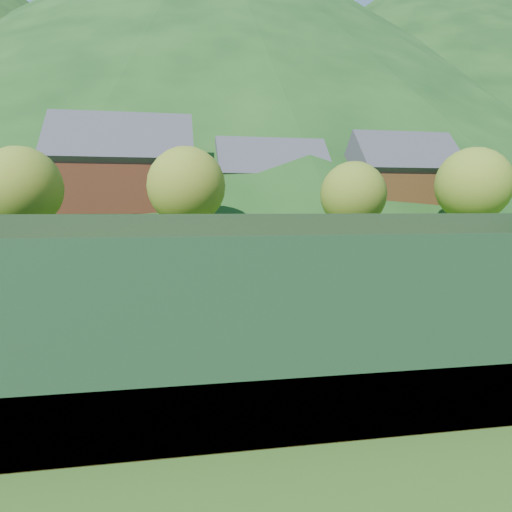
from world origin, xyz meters
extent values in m
plane|color=#294C18|center=(0.00, 0.00, 0.00)|extent=(400.00, 400.00, 0.00)
cube|color=#C75120|center=(0.00, 0.00, 0.01)|extent=(40.00, 24.00, 0.02)
cone|color=#133412|center=(10.00, 160.00, 55.00)|extent=(280.00, 280.00, 110.00)
cone|color=black|center=(90.00, 150.00, 47.50)|extent=(260.00, 260.00, 95.00)
imported|color=#1B48B0|center=(-2.99, -3.16, 0.82)|extent=(0.62, 0.44, 1.59)
imported|color=#D14F12|center=(1.94, 2.56, 0.80)|extent=(0.93, 0.84, 1.56)
imported|color=#CD4D12|center=(3.19, 1.88, 0.80)|extent=(0.98, 0.58, 1.57)
imported|color=#DD5613|center=(5.70, 1.48, 0.82)|extent=(0.78, 0.51, 1.60)
imported|color=#D75A13|center=(6.97, 3.38, 0.81)|extent=(1.14, 0.84, 1.58)
sphere|color=#D8ED27|center=(-3.33, -5.20, 0.05)|extent=(0.07, 0.07, 0.07)
sphere|color=#D8ED27|center=(6.06, -2.68, 0.05)|extent=(0.07, 0.07, 0.07)
sphere|color=#D8ED27|center=(-6.07, -7.18, 0.05)|extent=(0.07, 0.07, 0.07)
sphere|color=#D8ED27|center=(1.21, -1.10, 0.05)|extent=(0.07, 0.07, 0.07)
sphere|color=#D8ED27|center=(-4.59, -9.34, 0.05)|extent=(0.07, 0.07, 0.07)
sphere|color=#D8ED27|center=(-0.88, -8.15, 0.05)|extent=(0.07, 0.07, 0.07)
sphere|color=#D8ED27|center=(-7.18, -7.67, 0.05)|extent=(0.07, 0.07, 0.07)
sphere|color=#D8ED27|center=(-5.37, -1.05, 0.05)|extent=(0.07, 0.07, 0.07)
sphere|color=#D8ED27|center=(-6.51, -3.50, 0.05)|extent=(0.07, 0.07, 0.07)
sphere|color=#D8ED27|center=(-4.75, -2.91, 0.05)|extent=(0.07, 0.07, 0.07)
sphere|color=#D8ED27|center=(0.48, -5.17, 0.05)|extent=(0.07, 0.07, 0.07)
sphere|color=#D8ED27|center=(5.35, -3.66, 0.05)|extent=(0.07, 0.07, 0.07)
sphere|color=#D8ED27|center=(-3.04, -1.39, 0.05)|extent=(0.07, 0.07, 0.07)
sphere|color=#D8ED27|center=(-2.35, -3.56, 0.05)|extent=(0.07, 0.07, 0.07)
sphere|color=#D8ED27|center=(-1.20, -0.86, 0.05)|extent=(0.07, 0.07, 0.07)
sphere|color=#D8ED27|center=(-2.18, -2.46, 0.05)|extent=(0.07, 0.07, 0.07)
sphere|color=#D8ED27|center=(4.55, -6.16, 0.05)|extent=(0.07, 0.07, 0.07)
sphere|color=#D8ED27|center=(1.78, -5.79, 0.05)|extent=(0.07, 0.07, 0.07)
sphere|color=#D8ED27|center=(-7.76, -3.70, 0.05)|extent=(0.07, 0.07, 0.07)
sphere|color=#D8ED27|center=(-9.37, -2.46, 0.05)|extent=(0.07, 0.07, 0.07)
cube|color=white|center=(0.00, -5.49, 0.02)|extent=(23.77, 0.06, 0.00)
cube|color=white|center=(0.00, 5.49, 0.02)|extent=(23.77, 0.06, 0.00)
cube|color=white|center=(0.00, -4.12, 0.02)|extent=(23.77, 0.06, 0.00)
cube|color=white|center=(0.00, 4.12, 0.02)|extent=(23.77, 0.06, 0.00)
cube|color=white|center=(-6.40, 0.00, 0.02)|extent=(0.06, 8.23, 0.00)
cube|color=white|center=(6.40, 0.00, 0.02)|extent=(0.06, 8.23, 0.00)
cube|color=silver|center=(0.00, 0.00, 0.02)|extent=(12.80, 0.06, 0.00)
cube|color=white|center=(0.00, 0.00, 0.02)|extent=(0.06, 10.97, 0.00)
cube|color=black|center=(0.00, 0.00, 0.47)|extent=(0.03, 11.97, 0.90)
cube|color=white|center=(0.00, 0.00, 0.94)|extent=(0.05, 11.97, 0.06)
cylinder|color=black|center=(0.00, -5.99, 0.57)|extent=(0.10, 0.10, 1.10)
cylinder|color=black|center=(0.00, 5.99, 0.57)|extent=(0.10, 0.10, 1.10)
cube|color=black|center=(0.00, 12.00, 1.52)|extent=(40.00, 0.05, 3.00)
cube|color=#185627|center=(0.00, 12.00, 0.52)|extent=(40.40, 0.05, 1.00)
cube|color=black|center=(0.00, -12.00, 1.52)|extent=(40.00, 0.05, 3.00)
cube|color=#185423|center=(0.00, -12.00, 0.52)|extent=(40.40, 0.05, 1.00)
cylinder|color=black|center=(-6.91, -5.16, 0.30)|extent=(0.02, 0.02, 0.55)
cylinder|color=black|center=(-6.36, -5.16, 0.30)|extent=(0.02, 0.02, 0.55)
cylinder|color=black|center=(-6.91, -4.61, 0.30)|extent=(0.02, 0.02, 0.55)
cylinder|color=black|center=(-6.36, -4.61, 0.30)|extent=(0.02, 0.02, 0.55)
cube|color=black|center=(-6.64, -4.89, 0.57)|extent=(0.55, 0.55, 0.02)
cube|color=black|center=(-6.64, -5.16, 0.80)|extent=(0.55, 0.02, 0.45)
cube|color=black|center=(-6.64, -4.61, 0.80)|extent=(0.55, 0.02, 0.45)
cube|color=black|center=(-6.91, -4.89, 0.80)|extent=(0.02, 0.55, 0.45)
cube|color=black|center=(-6.36, -4.89, 0.80)|extent=(0.02, 0.55, 0.45)
sphere|color=#CCE526|center=(-6.84, -5.09, 0.99)|extent=(0.07, 0.07, 0.07)
sphere|color=#CCE526|center=(-6.84, -4.95, 0.99)|extent=(0.07, 0.07, 0.07)
sphere|color=#CCE526|center=(-6.84, -4.82, 0.99)|extent=(0.07, 0.07, 0.07)
sphere|color=#CCE526|center=(-6.84, -4.68, 0.99)|extent=(0.07, 0.07, 0.07)
sphere|color=#CCE526|center=(-6.71, -5.09, 0.99)|extent=(0.07, 0.07, 0.07)
sphere|color=#CCE526|center=(-6.71, -4.95, 0.99)|extent=(0.07, 0.07, 0.07)
sphere|color=#CCE526|center=(-6.71, -4.82, 0.99)|extent=(0.07, 0.07, 0.07)
sphere|color=#CCE526|center=(-6.71, -4.68, 0.99)|extent=(0.07, 0.07, 0.07)
sphere|color=#CCE526|center=(-6.57, -5.09, 0.99)|extent=(0.07, 0.07, 0.07)
sphere|color=#CCE526|center=(-6.57, -4.95, 0.99)|extent=(0.07, 0.07, 0.07)
sphere|color=#CCE526|center=(-6.57, -4.82, 0.99)|extent=(0.07, 0.07, 0.07)
sphere|color=#CCE526|center=(-6.57, -4.68, 0.99)|extent=(0.07, 0.07, 0.07)
sphere|color=#CCE526|center=(-6.43, -5.09, 0.99)|extent=(0.07, 0.07, 0.07)
sphere|color=#CCE526|center=(-6.43, -4.95, 0.99)|extent=(0.07, 0.07, 0.07)
sphere|color=#CCE526|center=(-6.43, -4.82, 0.99)|extent=(0.07, 0.07, 0.07)
sphere|color=#CCE526|center=(-6.43, -4.68, 0.99)|extent=(0.07, 0.07, 0.07)
cube|color=beige|center=(-10.00, 30.00, 1.44)|extent=(12.00, 9.00, 2.88)
cube|color=#361A0E|center=(-10.00, 30.00, 5.12)|extent=(12.24, 9.18, 4.48)
cube|color=#3E3E45|center=(-10.00, 30.00, 7.96)|extent=(13.80, 9.93, 9.93)
cube|color=beige|center=(6.00, 34.00, 1.26)|extent=(11.00, 8.00, 2.52)
cube|color=#351F0E|center=(6.00, 34.00, 4.48)|extent=(11.22, 8.16, 3.92)
cube|color=#3F3F46|center=(6.00, 34.00, 7.04)|extent=(12.65, 8.82, 8.82)
cube|color=beige|center=(20.00, 30.00, 1.35)|extent=(10.00, 8.00, 2.70)
cube|color=#3B2410|center=(20.00, 30.00, 4.80)|extent=(10.20, 8.16, 4.20)
cube|color=#3C3C43|center=(20.00, 30.00, 7.50)|extent=(11.50, 8.82, 8.82)
cylinder|color=#42281A|center=(-16.00, 18.00, 1.35)|extent=(0.36, 0.36, 2.70)
sphere|color=#4A701D|center=(-16.00, 18.00, 4.88)|extent=(6.00, 6.00, 6.00)
cylinder|color=#422B1A|center=(-4.00, 20.00, 1.44)|extent=(0.36, 0.36, 2.88)
sphere|color=#4F711E|center=(-4.00, 20.00, 5.20)|extent=(6.40, 6.40, 6.40)
cylinder|color=#3C2518|center=(10.00, 19.00, 1.26)|extent=(0.36, 0.36, 2.52)
sphere|color=#456A1C|center=(10.00, 19.00, 4.55)|extent=(5.60, 5.60, 5.60)
cylinder|color=#432C1A|center=(22.00, 20.00, 1.53)|extent=(0.36, 0.36, 3.06)
sphere|color=#49721E|center=(22.00, 20.00, 5.53)|extent=(6.80, 6.80, 6.80)
camera|label=1|loc=(-5.03, -18.00, 3.39)|focal=32.00mm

